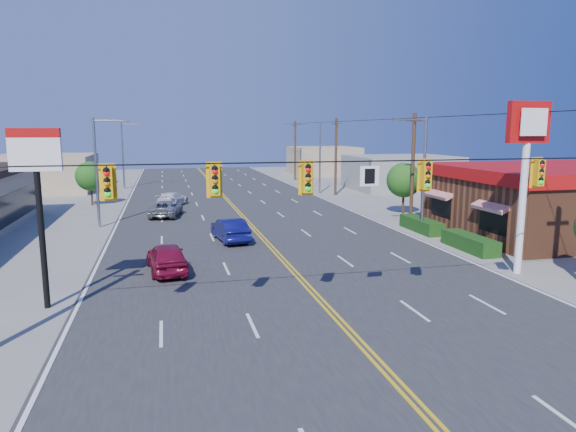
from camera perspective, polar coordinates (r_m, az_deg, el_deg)
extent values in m
plane|color=gray|center=(20.04, 5.40, -11.35)|extent=(160.00, 160.00, 0.00)
cube|color=#2D2D30|center=(38.84, -4.21, -1.01)|extent=(20.00, 120.00, 0.06)
cylinder|color=black|center=(18.76, 5.69, 6.04)|extent=(24.00, 0.05, 0.05)
cube|color=white|center=(19.23, 9.05, 4.41)|extent=(0.75, 0.04, 0.75)
cube|color=#D89E0C|center=(17.86, -19.42, 3.51)|extent=(0.55, 0.34, 1.25)
cube|color=#D89E0C|center=(17.84, -8.16, 3.95)|extent=(0.55, 0.34, 1.25)
cube|color=#D89E0C|center=(18.45, 2.13, 4.22)|extent=(0.55, 0.34, 1.25)
cube|color=#D89E0C|center=(20.23, 15.09, 4.37)|extent=(0.55, 0.34, 1.25)
cube|color=#D89E0C|center=(23.04, 26.11, 4.32)|extent=(0.55, 0.34, 1.25)
cube|color=brown|center=(39.91, 27.57, 1.07)|extent=(14.00, 12.00, 4.00)
cube|color=#A50C0C|center=(39.68, 27.83, 4.36)|extent=(14.40, 12.40, 0.80)
cube|color=#194214|center=(35.19, 16.87, -1.82)|extent=(1.20, 9.00, 0.90)
cylinder|color=white|center=(27.90, 24.58, 1.20)|extent=(0.36, 0.36, 7.00)
cube|color=#A50C0C|center=(27.66, 25.16, 9.42)|extent=(2.20, 0.36, 2.00)
cylinder|color=black|center=(22.59, -25.68, -1.95)|extent=(0.24, 0.24, 6.00)
cube|color=white|center=(22.23, -26.27, 6.16)|extent=(1.90, 0.30, 1.30)
cylinder|color=gray|center=(36.17, 14.86, 4.26)|extent=(0.20, 0.20, 8.00)
cylinder|color=gray|center=(35.53, 13.54, 10.37)|extent=(2.20, 0.12, 0.12)
cube|color=gray|center=(35.05, 11.91, 10.36)|extent=(0.50, 0.25, 0.15)
cylinder|color=gray|center=(58.35, 3.57, 6.46)|extent=(0.20, 0.20, 8.00)
cylinder|color=gray|center=(57.96, 2.55, 10.20)|extent=(2.20, 0.12, 0.12)
cube|color=gray|center=(57.66, 1.49, 10.16)|extent=(0.50, 0.25, 0.15)
cylinder|color=gray|center=(40.10, -20.52, 4.47)|extent=(0.20, 0.20, 8.00)
cylinder|color=gray|center=(39.86, -19.25, 9.99)|extent=(2.20, 0.12, 0.12)
cube|color=gray|center=(39.77, -17.65, 10.00)|extent=(0.50, 0.25, 0.15)
cylinder|color=gray|center=(65.93, -17.88, 6.37)|extent=(0.20, 0.20, 8.00)
cylinder|color=gray|center=(65.79, -17.09, 9.72)|extent=(2.20, 0.12, 0.12)
cube|color=gray|center=(65.74, -16.11, 9.72)|extent=(0.50, 0.25, 0.15)
cylinder|color=#47301E|center=(40.24, 13.68, 5.10)|extent=(0.28, 0.28, 8.40)
cylinder|color=#47301E|center=(56.81, 5.34, 6.55)|extent=(0.28, 0.28, 8.40)
cylinder|color=#47301E|center=(74.06, 0.79, 7.28)|extent=(0.28, 0.28, 8.40)
cylinder|color=#47301E|center=(44.71, 12.67, 1.50)|extent=(0.20, 0.20, 2.10)
sphere|color=#235B19|center=(44.49, 12.76, 3.91)|extent=(2.94, 2.94, 2.94)
cylinder|color=#47301E|center=(52.49, -20.98, 2.21)|extent=(0.20, 0.20, 2.00)
sphere|color=#235B19|center=(52.31, -21.09, 4.16)|extent=(2.80, 2.80, 2.80)
cube|color=gray|center=(64.40, 12.45, 4.76)|extent=(12.00, 10.00, 4.00)
cube|color=tan|center=(67.31, -25.48, 4.34)|extent=(11.00, 12.00, 4.20)
cube|color=tan|center=(83.71, 3.96, 6.15)|extent=(10.00, 10.00, 4.40)
imported|color=maroon|center=(26.58, -13.31, -4.61)|extent=(2.26, 4.56, 1.49)
imported|color=#0E0F54|center=(33.23, -6.45, -1.61)|extent=(2.15, 4.64, 1.47)
imported|color=silver|center=(49.53, -12.71, 1.79)|extent=(3.35, 4.83, 1.30)
imported|color=#9B9CA0|center=(43.53, -13.40, 0.74)|extent=(3.06, 5.10, 1.32)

